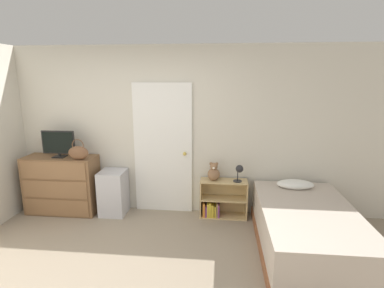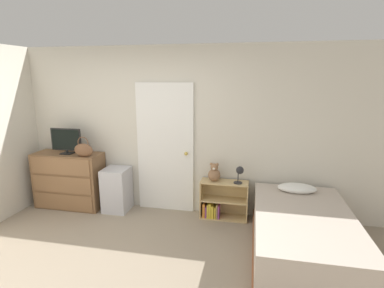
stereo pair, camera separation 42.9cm
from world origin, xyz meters
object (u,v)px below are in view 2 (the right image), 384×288
(handbag, at_px, (84,150))
(tv, at_px, (66,141))
(teddy_bear, at_px, (214,173))
(desk_lamp, at_px, (240,172))
(bed, at_px, (303,236))
(bookshelf, at_px, (220,203))
(storage_bin, at_px, (117,189))
(dresser, at_px, (70,180))

(handbag, bearing_deg, tv, 163.47)
(teddy_bear, relative_size, desk_lamp, 1.07)
(tv, bearing_deg, teddy_bear, 2.35)
(teddy_bear, height_order, bed, teddy_bear)
(handbag, height_order, bookshelf, handbag)
(tv, height_order, storage_bin, tv)
(tv, relative_size, bookshelf, 0.72)
(tv, relative_size, teddy_bear, 1.82)
(dresser, height_order, storage_bin, dresser)
(bookshelf, bearing_deg, teddy_bear, -174.95)
(storage_bin, xyz_separation_m, teddy_bear, (1.54, 0.07, 0.35))
(tv, bearing_deg, bookshelf, 2.46)
(teddy_bear, bearing_deg, bookshelf, 5.05)
(handbag, bearing_deg, dresser, 162.12)
(bookshelf, bearing_deg, dresser, -177.88)
(dresser, height_order, desk_lamp, dresser)
(dresser, distance_m, handbag, 0.68)
(handbag, bearing_deg, bookshelf, 5.79)
(tv, height_order, bookshelf, tv)
(bookshelf, relative_size, bed, 0.36)
(tv, height_order, desk_lamp, tv)
(bed, bearing_deg, bookshelf, 141.64)
(bed, bearing_deg, storage_bin, 164.17)
(dresser, bearing_deg, storage_bin, 1.06)
(storage_bin, bearing_deg, bookshelf, 2.64)
(desk_lamp, bearing_deg, storage_bin, -179.23)
(bookshelf, distance_m, desk_lamp, 0.59)
(bookshelf, xyz_separation_m, teddy_bear, (-0.10, -0.01, 0.46))
(dresser, xyz_separation_m, desk_lamp, (2.73, 0.04, 0.31))
(dresser, distance_m, bed, 3.60)
(teddy_bear, relative_size, bed, 0.14)
(dresser, xyz_separation_m, bookshelf, (2.45, 0.09, -0.21))
(tv, bearing_deg, handbag, -16.53)
(bed, bearing_deg, handbag, 168.66)
(tv, bearing_deg, desk_lamp, 1.16)
(bed, bearing_deg, tv, 168.12)
(tv, xyz_separation_m, desk_lamp, (2.71, 0.05, -0.35))
(tv, bearing_deg, dresser, 136.45)
(tv, height_order, teddy_bear, tv)
(bookshelf, height_order, bed, bed)
(teddy_bear, bearing_deg, bed, -35.68)
(teddy_bear, bearing_deg, dresser, -178.00)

